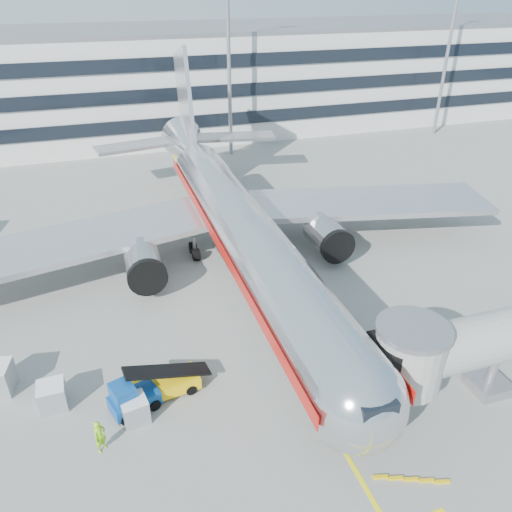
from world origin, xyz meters
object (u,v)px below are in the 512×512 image
object	(u,v)px
main_jet	(235,220)
belt_loader	(158,386)
cargo_container_right	(52,396)
cargo_container_front	(134,410)
ramp_worker	(100,436)
baggage_tug	(131,399)

from	to	relation	value
main_jet	belt_loader	world-z (taller)	main_jet
main_jet	cargo_container_right	xyz separation A→B (m)	(-14.85, -12.95, -3.41)
belt_loader	cargo_container_front	size ratio (longest dim) A/B	3.15
cargo_container_front	ramp_worker	size ratio (longest dim) A/B	0.83
belt_loader	cargo_container_right	world-z (taller)	belt_loader
belt_loader	cargo_container_front	distance (m)	2.22
baggage_tug	ramp_worker	distance (m)	2.98
main_jet	cargo_container_right	size ratio (longest dim) A/B	31.18
cargo_container_right	main_jet	bearing A→B (deg)	41.10
belt_loader	baggage_tug	xyz separation A→B (m)	(-1.67, -0.77, 0.21)
baggage_tug	cargo_container_front	world-z (taller)	baggage_tug
cargo_container_right	belt_loader	bearing A→B (deg)	-9.19
cargo_container_right	ramp_worker	size ratio (longest dim) A/B	0.81
baggage_tug	main_jet	bearing A→B (deg)	54.49
main_jet	belt_loader	size ratio (longest dim) A/B	9.69
baggage_tug	cargo_container_right	world-z (taller)	baggage_tug
main_jet	cargo_container_front	xyz separation A→B (m)	(-10.39, -15.49, -3.46)
main_jet	cargo_container_front	size ratio (longest dim) A/B	30.57
baggage_tug	cargo_container_front	size ratio (longest dim) A/B	1.88
main_jet	belt_loader	bearing A→B (deg)	-122.35
main_jet	ramp_worker	xyz separation A→B (m)	(-12.32, -17.06, -3.23)
cargo_container_right	baggage_tug	bearing A→B (deg)	-21.83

